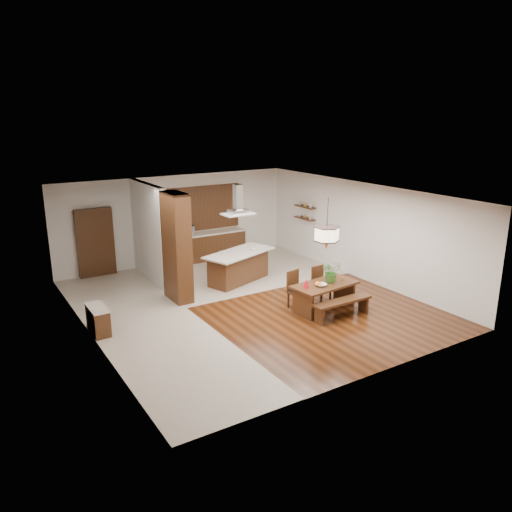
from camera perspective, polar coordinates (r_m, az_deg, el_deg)
room_shell at (r=12.64m, az=-1.16°, el=3.34°), size 9.00×9.04×2.92m
tile_hallway at (r=12.18m, az=-12.38°, el=-7.76°), size 2.50×9.00×0.01m
tile_kitchen at (r=15.88m, az=-1.87°, el=-1.69°), size 5.50×4.00×0.01m
soffit_band at (r=12.49m, az=-1.18°, el=7.02°), size 8.00×9.00×0.02m
partition_pier at (r=13.22m, az=-9.04°, el=0.97°), size 0.45×1.00×2.90m
partition_stub at (r=15.12m, az=-12.19°, el=2.72°), size 0.18×2.40×2.90m
hallway_console at (r=11.97m, az=-17.60°, el=-6.98°), size 0.37×0.88×0.63m
hallway_doorway at (r=15.88m, az=-17.88°, el=1.45°), size 1.10×0.20×2.10m
rear_counter at (r=17.07m, az=-5.48°, el=1.17°), size 2.60×0.62×0.95m
kitchen_window at (r=17.02m, az=-5.99°, el=5.50°), size 2.60×0.08×1.50m
shelf_lower at (r=17.02m, az=5.59°, el=4.31°), size 0.26×0.90×0.04m
shelf_upper at (r=16.94m, az=5.62°, el=5.64°), size 0.26×0.90×0.04m
dining_table at (r=12.73m, az=7.84°, el=-3.95°), size 1.78×1.02×0.71m
dining_bench at (r=12.45m, az=9.81°, el=-5.96°), size 1.63×0.37×0.46m
dining_chair_left at (r=12.81m, az=4.83°, el=-3.90°), size 0.50×0.50×0.97m
dining_chair_right at (r=13.38m, az=7.52°, el=-3.19°), size 0.43×0.43×0.93m
pendant_lantern at (r=12.25m, az=8.14°, el=3.64°), size 0.64×0.64×1.31m
foliage_plant at (r=12.75m, az=8.59°, el=-1.76°), size 0.54×0.49×0.55m
fruit_bowl at (r=12.46m, az=7.44°, el=-3.31°), size 0.31×0.31×0.07m
napkin_cone at (r=12.29m, az=5.76°, el=-3.12°), size 0.20×0.20×0.24m
gold_ornament at (r=12.93m, az=9.88°, el=-2.63°), size 0.08×0.08×0.09m
kitchen_island at (r=14.75m, az=-1.99°, el=-1.19°), size 2.44×1.68×0.92m
range_hood at (r=14.29m, az=-2.08°, el=6.46°), size 0.90×0.55×0.87m
island_cup at (r=14.72m, az=-0.29°, el=0.81°), size 0.16×0.16×0.10m
microwave at (r=16.60m, az=-8.17°, el=2.89°), size 0.57×0.39×0.31m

